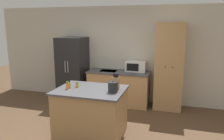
% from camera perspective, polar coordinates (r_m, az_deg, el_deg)
% --- Properties ---
extents(ground_plane, '(14.00, 14.00, 0.00)m').
position_cam_1_polar(ground_plane, '(4.36, -7.62, -17.24)').
color(ground_plane, brown).
extents(wall_back, '(7.20, 0.06, 2.60)m').
position_cam_1_polar(wall_back, '(6.07, 0.96, 4.12)').
color(wall_back, beige).
rests_on(wall_back, ground_plane).
extents(refrigerator, '(0.72, 0.73, 1.77)m').
position_cam_1_polar(refrigerator, '(6.18, -10.16, 0.19)').
color(refrigerator, black).
rests_on(refrigerator, ground_plane).
extents(back_counter, '(1.63, 0.66, 0.90)m').
position_cam_1_polar(back_counter, '(5.88, 1.77, -4.61)').
color(back_counter, tan).
rests_on(back_counter, ground_plane).
extents(pantry_cabinet, '(0.68, 0.56, 2.16)m').
position_cam_1_polar(pantry_cabinet, '(5.60, 14.69, 0.82)').
color(pantry_cabinet, tan).
rests_on(pantry_cabinet, ground_plane).
extents(kitchen_island, '(1.30, 0.99, 0.91)m').
position_cam_1_polar(kitchen_island, '(4.32, -5.52, -10.75)').
color(kitchen_island, tan).
rests_on(kitchen_island, ground_plane).
extents(microwave, '(0.52, 0.33, 0.27)m').
position_cam_1_polar(microwave, '(5.77, 6.29, 0.99)').
color(microwave, white).
rests_on(microwave, back_counter).
extents(knife_block, '(0.13, 0.07, 0.32)m').
position_cam_1_polar(knife_block, '(4.11, 1.02, -3.41)').
color(knife_block, tan).
rests_on(knife_block, kitchen_island).
extents(spice_bottle_tall_dark, '(0.06, 0.06, 0.10)m').
position_cam_1_polar(spice_bottle_tall_dark, '(4.31, -9.10, -3.84)').
color(spice_bottle_tall_dark, gold).
rests_on(spice_bottle_tall_dark, kitchen_island).
extents(spice_bottle_short_red, '(0.04, 0.04, 0.14)m').
position_cam_1_polar(spice_bottle_short_red, '(4.28, -11.04, -3.77)').
color(spice_bottle_short_red, orange).
rests_on(spice_bottle_short_red, kitchen_island).
extents(spice_bottle_amber_oil, '(0.06, 0.06, 0.15)m').
position_cam_1_polar(spice_bottle_amber_oil, '(4.23, -11.55, -3.96)').
color(spice_bottle_amber_oil, orange).
rests_on(spice_bottle_amber_oil, kitchen_island).
extents(kettle, '(0.18, 0.18, 0.21)m').
position_cam_1_polar(kettle, '(3.94, 0.21, -4.46)').
color(kettle, '#232326').
rests_on(kettle, kitchen_island).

